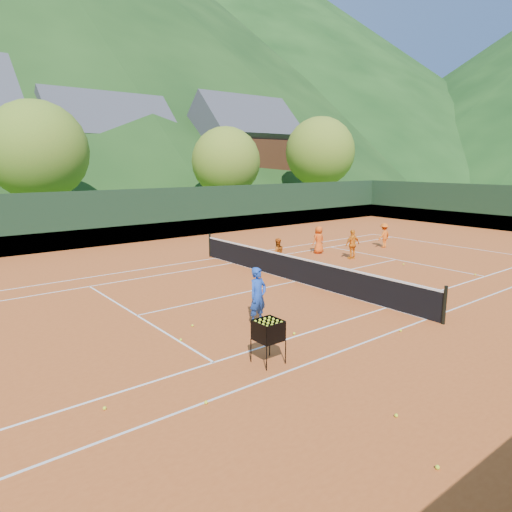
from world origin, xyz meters
TOP-DOWN VIEW (x-y plane):
  - ground at (0.00, 0.00)m, footprint 400.00×400.00m
  - clay_court at (0.00, 0.00)m, footprint 40.00×24.00m
  - mountain_far_right at (90.00, 150.00)m, footprint 260.00×260.00m
  - coach at (-4.08, -2.80)m, footprint 0.64×0.47m
  - student_a at (0.80, 2.00)m, footprint 0.79×0.72m
  - student_b at (4.93, 1.39)m, footprint 0.85×0.44m
  - student_c at (4.66, 3.31)m, footprint 0.70×0.48m
  - student_d at (8.55, 2.29)m, footprint 0.87×0.53m
  - tennis_ball_0 at (5.65, -0.90)m, footprint 0.07×0.07m
  - tennis_ball_1 at (-5.11, -8.01)m, footprint 0.07×0.07m
  - tennis_ball_4 at (-9.06, -4.57)m, footprint 0.07×0.07m
  - tennis_ball_6 at (-6.35, -2.53)m, footprint 0.07×0.07m
  - tennis_ball_7 at (0.39, -2.78)m, footprint 0.07×0.07m
  - tennis_ball_8 at (-5.60, -1.83)m, footprint 0.07×0.07m
  - tennis_ball_12 at (1.04, -2.95)m, footprint 0.07×0.07m
  - tennis_ball_13 at (6.27, -3.79)m, footprint 0.07×0.07m
  - tennis_ball_15 at (-3.82, -4.00)m, footprint 0.07×0.07m
  - tennis_ball_16 at (-7.50, -5.55)m, footprint 0.07×0.07m
  - tennis_ball_17 at (-4.62, -3.66)m, footprint 0.07×0.07m
  - tennis_ball_18 at (-5.83, -9.22)m, footprint 0.07×0.07m
  - tennis_ball_19 at (-1.45, -5.61)m, footprint 0.07×0.07m
  - tennis_ball_20 at (1.85, -2.42)m, footprint 0.07×0.07m
  - court_lines at (0.00, 0.00)m, footprint 23.83×11.03m
  - tennis_net at (0.00, 0.00)m, footprint 0.10×12.07m
  - perimeter_fence at (0.00, 0.00)m, footprint 40.40×24.24m
  - ball_hopper at (-5.45, -4.89)m, footprint 0.57×0.57m
  - chalet_mid at (6.00, 34.00)m, footprint 12.65×8.82m
  - chalet_right at (20.00, 30.00)m, footprint 11.50×8.82m
  - tree_b at (-4.00, 20.00)m, footprint 6.40×6.40m
  - tree_c at (10.00, 19.00)m, footprint 5.60×5.60m
  - tree_d at (22.00, 20.00)m, footprint 6.80×6.80m

SIDE VIEW (x-z plane):
  - ground at x=0.00m, z-range 0.00..0.00m
  - clay_court at x=0.00m, z-range 0.00..0.02m
  - court_lines at x=0.00m, z-range 0.02..0.03m
  - tennis_ball_0 at x=5.65m, z-range 0.02..0.09m
  - tennis_ball_1 at x=-5.11m, z-range 0.02..0.09m
  - tennis_ball_4 at x=-9.06m, z-range 0.02..0.09m
  - tennis_ball_6 at x=-6.35m, z-range 0.02..0.09m
  - tennis_ball_7 at x=0.39m, z-range 0.02..0.09m
  - tennis_ball_8 at x=-5.60m, z-range 0.02..0.09m
  - tennis_ball_12 at x=1.04m, z-range 0.02..0.09m
  - tennis_ball_13 at x=6.27m, z-range 0.02..0.09m
  - tennis_ball_15 at x=-3.82m, z-range 0.02..0.09m
  - tennis_ball_16 at x=-7.50m, z-range 0.02..0.09m
  - tennis_ball_17 at x=-4.62m, z-range 0.02..0.09m
  - tennis_ball_18 at x=-5.83m, z-range 0.02..0.09m
  - tennis_ball_19 at x=-1.45m, z-range 0.02..0.09m
  - tennis_ball_20 at x=1.85m, z-range 0.02..0.09m
  - tennis_net at x=0.00m, z-range -0.03..1.07m
  - student_d at x=8.55m, z-range 0.02..1.32m
  - student_a at x=0.80m, z-range 0.02..1.34m
  - student_c at x=4.66m, z-range 0.02..1.39m
  - student_b at x=4.93m, z-range 0.02..1.40m
  - ball_hopper at x=-5.45m, z-range 0.27..1.27m
  - coach at x=-4.08m, z-range 0.02..1.65m
  - perimeter_fence at x=0.00m, z-range -0.23..2.77m
  - tree_c at x=10.00m, z-range 0.87..8.22m
  - chalet_mid at x=6.00m, z-range -0.74..10.72m
  - tree_b at x=-4.00m, z-range 0.99..9.39m
  - chalet_right at x=20.00m, z-range -0.70..11.21m
  - tree_d at x=22.00m, z-range 1.06..9.98m
  - mountain_far_right at x=90.00m, z-range 0.00..95.00m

